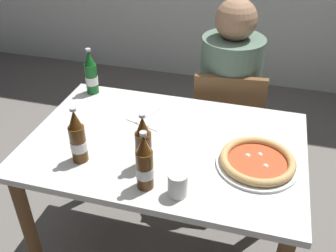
{
  "coord_description": "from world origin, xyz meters",
  "views": [
    {
      "loc": [
        0.37,
        -1.28,
        1.73
      ],
      "look_at": [
        0.0,
        0.05,
        0.8
      ],
      "focal_mm": 40.49,
      "sensor_mm": 36.0,
      "label": 1
    }
  ],
  "objects_px": {
    "pizza_margherita_near": "(257,161)",
    "beer_bottle_center": "(78,139)",
    "beer_bottle_extra": "(91,75)",
    "beer_bottle_right": "(145,165)",
    "napkin_with_cutlery": "(153,116)",
    "beer_bottle_left": "(143,145)",
    "chair_behind_table": "(226,125)",
    "diner_seated": "(227,106)",
    "paper_cup": "(178,184)",
    "dining_table_main": "(165,162)"
  },
  "relations": [
    {
      "from": "dining_table_main",
      "to": "beer_bottle_left",
      "type": "relative_size",
      "value": 4.86
    },
    {
      "from": "chair_behind_table",
      "to": "beer_bottle_left",
      "type": "distance_m",
      "value": 0.91
    },
    {
      "from": "diner_seated",
      "to": "paper_cup",
      "type": "bearing_deg",
      "value": -93.66
    },
    {
      "from": "pizza_margherita_near",
      "to": "beer_bottle_extra",
      "type": "height_order",
      "value": "beer_bottle_extra"
    },
    {
      "from": "beer_bottle_left",
      "to": "beer_bottle_center",
      "type": "distance_m",
      "value": 0.27
    },
    {
      "from": "dining_table_main",
      "to": "napkin_with_cutlery",
      "type": "bearing_deg",
      "value": 122.24
    },
    {
      "from": "diner_seated",
      "to": "napkin_with_cutlery",
      "type": "distance_m",
      "value": 0.6
    },
    {
      "from": "chair_behind_table",
      "to": "beer_bottle_extra",
      "type": "bearing_deg",
      "value": 15.57
    },
    {
      "from": "diner_seated",
      "to": "beer_bottle_left",
      "type": "relative_size",
      "value": 4.89
    },
    {
      "from": "pizza_margherita_near",
      "to": "paper_cup",
      "type": "xyz_separation_m",
      "value": [
        -0.27,
        -0.24,
        0.03
      ]
    },
    {
      "from": "chair_behind_table",
      "to": "beer_bottle_left",
      "type": "xyz_separation_m",
      "value": [
        -0.24,
        -0.79,
        0.37
      ]
    },
    {
      "from": "chair_behind_table",
      "to": "paper_cup",
      "type": "relative_size",
      "value": 8.95
    },
    {
      "from": "beer_bottle_center",
      "to": "beer_bottle_extra",
      "type": "relative_size",
      "value": 1.0
    },
    {
      "from": "chair_behind_table",
      "to": "paper_cup",
      "type": "distance_m",
      "value": 0.97
    },
    {
      "from": "chair_behind_table",
      "to": "beer_bottle_center",
      "type": "relative_size",
      "value": 3.44
    },
    {
      "from": "beer_bottle_left",
      "to": "napkin_with_cutlery",
      "type": "xyz_separation_m",
      "value": [
        -0.08,
        0.36,
        -0.1
      ]
    },
    {
      "from": "beer_bottle_extra",
      "to": "beer_bottle_right",
      "type": "bearing_deg",
      "value": -51.03
    },
    {
      "from": "beer_bottle_center",
      "to": "beer_bottle_extra",
      "type": "bearing_deg",
      "value": 109.85
    },
    {
      "from": "chair_behind_table",
      "to": "beer_bottle_left",
      "type": "height_order",
      "value": "beer_bottle_left"
    },
    {
      "from": "napkin_with_cutlery",
      "to": "paper_cup",
      "type": "xyz_separation_m",
      "value": [
        0.24,
        -0.48,
        0.04
      ]
    },
    {
      "from": "dining_table_main",
      "to": "chair_behind_table",
      "type": "relative_size",
      "value": 1.41
    },
    {
      "from": "chair_behind_table",
      "to": "napkin_with_cutlery",
      "type": "xyz_separation_m",
      "value": [
        -0.31,
        -0.43,
        0.27
      ]
    },
    {
      "from": "pizza_margherita_near",
      "to": "diner_seated",
      "type": "bearing_deg",
      "value": 105.99
    },
    {
      "from": "chair_behind_table",
      "to": "beer_bottle_left",
      "type": "bearing_deg",
      "value": 66.8
    },
    {
      "from": "beer_bottle_left",
      "to": "paper_cup",
      "type": "xyz_separation_m",
      "value": [
        0.17,
        -0.12,
        -0.06
      ]
    },
    {
      "from": "diner_seated",
      "to": "paper_cup",
      "type": "height_order",
      "value": "diner_seated"
    },
    {
      "from": "diner_seated",
      "to": "beer_bottle_right",
      "type": "distance_m",
      "value": 1.0
    },
    {
      "from": "chair_behind_table",
      "to": "beer_bottle_extra",
      "type": "relative_size",
      "value": 3.44
    },
    {
      "from": "dining_table_main",
      "to": "beer_bottle_right",
      "type": "bearing_deg",
      "value": -88.69
    },
    {
      "from": "beer_bottle_right",
      "to": "napkin_with_cutlery",
      "type": "distance_m",
      "value": 0.49
    },
    {
      "from": "beer_bottle_left",
      "to": "beer_bottle_extra",
      "type": "height_order",
      "value": "same"
    },
    {
      "from": "dining_table_main",
      "to": "chair_behind_table",
      "type": "xyz_separation_m",
      "value": [
        0.2,
        0.61,
        -0.15
      ]
    },
    {
      "from": "beer_bottle_extra",
      "to": "napkin_with_cutlery",
      "type": "xyz_separation_m",
      "value": [
        0.38,
        -0.15,
        -0.1
      ]
    },
    {
      "from": "dining_table_main",
      "to": "diner_seated",
      "type": "xyz_separation_m",
      "value": [
        0.19,
        0.66,
        -0.05
      ]
    },
    {
      "from": "diner_seated",
      "to": "napkin_with_cutlery",
      "type": "relative_size",
      "value": 5.32
    },
    {
      "from": "beer_bottle_center",
      "to": "beer_bottle_extra",
      "type": "height_order",
      "value": "same"
    },
    {
      "from": "chair_behind_table",
      "to": "diner_seated",
      "type": "bearing_deg",
      "value": -87.41
    },
    {
      "from": "pizza_margherita_near",
      "to": "beer_bottle_center",
      "type": "xyz_separation_m",
      "value": [
        -0.7,
        -0.15,
        0.08
      ]
    },
    {
      "from": "dining_table_main",
      "to": "paper_cup",
      "type": "relative_size",
      "value": 12.63
    },
    {
      "from": "dining_table_main",
      "to": "pizza_margherita_near",
      "type": "bearing_deg",
      "value": -8.12
    },
    {
      "from": "beer_bottle_center",
      "to": "beer_bottle_right",
      "type": "height_order",
      "value": "same"
    },
    {
      "from": "beer_bottle_left",
      "to": "dining_table_main",
      "type": "bearing_deg",
      "value": 79.3
    },
    {
      "from": "beer_bottle_right",
      "to": "napkin_with_cutlery",
      "type": "xyz_separation_m",
      "value": [
        -0.12,
        0.47,
        -0.1
      ]
    },
    {
      "from": "beer_bottle_right",
      "to": "chair_behind_table",
      "type": "bearing_deg",
      "value": 77.74
    },
    {
      "from": "diner_seated",
      "to": "beer_bottle_extra",
      "type": "xyz_separation_m",
      "value": [
        -0.69,
        -0.33,
        0.27
      ]
    },
    {
      "from": "beer_bottle_extra",
      "to": "paper_cup",
      "type": "relative_size",
      "value": 2.6
    },
    {
      "from": "pizza_margherita_near",
      "to": "beer_bottle_left",
      "type": "height_order",
      "value": "beer_bottle_left"
    },
    {
      "from": "beer_bottle_left",
      "to": "beer_bottle_center",
      "type": "bearing_deg",
      "value": -173.85
    },
    {
      "from": "beer_bottle_center",
      "to": "chair_behind_table",
      "type": "bearing_deg",
      "value": 58.6
    },
    {
      "from": "beer_bottle_left",
      "to": "beer_bottle_extra",
      "type": "distance_m",
      "value": 0.68
    }
  ]
}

